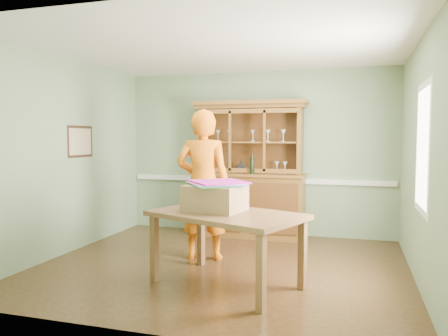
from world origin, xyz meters
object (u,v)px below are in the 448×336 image
(china_hutch, at_px, (249,189))
(dining_table, at_px, (226,221))
(person, at_px, (203,185))
(cardboard_box, at_px, (215,198))

(china_hutch, xyz_separation_m, dining_table, (0.33, -2.42, -0.07))
(dining_table, relative_size, person, 0.93)
(china_hutch, xyz_separation_m, person, (-0.26, -1.50, 0.22))
(china_hutch, relative_size, person, 1.11)
(china_hutch, xyz_separation_m, cardboard_box, (0.18, -2.34, 0.17))
(china_hutch, distance_m, cardboard_box, 2.35)
(dining_table, bearing_deg, cardboard_box, 174.05)
(dining_table, relative_size, cardboard_box, 3.01)
(china_hutch, height_order, person, china_hutch)
(dining_table, height_order, person, person)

